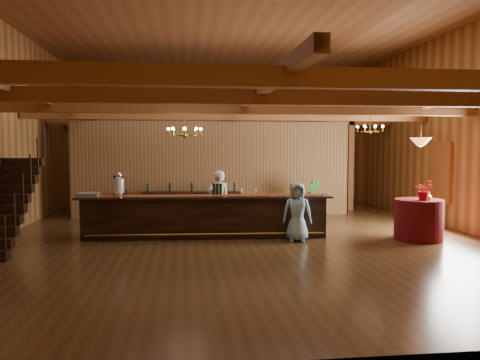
{
  "coord_description": "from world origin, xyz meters",
  "views": [
    {
      "loc": [
        -1.42,
        -11.72,
        2.27
      ],
      "look_at": [
        0.02,
        0.47,
        1.41
      ],
      "focal_mm": 35.0,
      "sensor_mm": 36.0,
      "label": 1
    }
  ],
  "objects": [
    {
      "name": "bar_bottle_0",
      "position": [
        -0.69,
        0.07,
        1.2
      ],
      "size": [
        0.07,
        0.07,
        0.3
      ],
      "primitive_type": "cylinder",
      "color": "black",
      "rests_on": "tasting_bar"
    },
    {
      "name": "floor_plant",
      "position": [
        2.48,
        2.52,
        0.66
      ],
      "size": [
        0.72,
        0.58,
        1.31
      ],
      "primitive_type": "imported",
      "rotation": [
        0.0,
        0.0,
        0.0
      ],
      "color": "#29581C",
      "rests_on": "floor"
    },
    {
      "name": "partition_wall",
      "position": [
        -0.5,
        3.5,
        1.55
      ],
      "size": [
        9.0,
        0.18,
        3.1
      ],
      "primitive_type": "cube",
      "color": "brown",
      "rests_on": "floor"
    },
    {
      "name": "wall_back",
      "position": [
        0.0,
        7.0,
        2.75
      ],
      "size": [
        12.0,
        0.1,
        5.5
      ],
      "primitive_type": "cube",
      "color": "#A76C39",
      "rests_on": "floor"
    },
    {
      "name": "chandelier_right",
      "position": [
        3.92,
        1.35,
        2.81
      ],
      "size": [
        0.8,
        0.8,
        0.54
      ],
      "color": "olive",
      "rests_on": "beam_grid"
    },
    {
      "name": "ceiling",
      "position": [
        0.0,
        0.0,
        5.5
      ],
      "size": [
        14.0,
        14.0,
        0.0
      ],
      "primitive_type": "plane",
      "rotation": [
        3.14,
        0.0,
        0.0
      ],
      "color": "brown",
      "rests_on": "wall_back"
    },
    {
      "name": "tasting_bar",
      "position": [
        -0.92,
        -0.04,
        0.54
      ],
      "size": [
        6.35,
        1.14,
        1.07
      ],
      "rotation": [
        0.0,
        0.0,
        -0.05
      ],
      "color": "#3A2116",
      "rests_on": "floor"
    },
    {
      "name": "bar_bottle_1",
      "position": [
        -0.6,
        0.07,
        1.2
      ],
      "size": [
        0.07,
        0.07,
        0.3
      ],
      "primitive_type": "cylinder",
      "color": "black",
      "rests_on": "tasting_bar"
    },
    {
      "name": "backroom_boxes",
      "position": [
        -0.29,
        5.5,
        0.53
      ],
      "size": [
        4.1,
        0.6,
        1.1
      ],
      "color": "#3A2116",
      "rests_on": "floor"
    },
    {
      "name": "wall_front",
      "position": [
        0.0,
        -7.0,
        2.75
      ],
      "size": [
        12.0,
        0.1,
        5.5
      ],
      "primitive_type": "cube",
      "color": "#A76C39",
      "rests_on": "floor"
    },
    {
      "name": "round_table",
      "position": [
        4.25,
        -0.98,
        0.5
      ],
      "size": [
        1.15,
        1.15,
        1.0
      ],
      "primitive_type": "cylinder",
      "color": "#4F0E1A",
      "rests_on": "floor"
    },
    {
      "name": "wall_right",
      "position": [
        6.0,
        0.0,
        2.75
      ],
      "size": [
        0.1,
        14.0,
        5.5
      ],
      "primitive_type": "cube",
      "color": "#A76C39",
      "rests_on": "floor"
    },
    {
      "name": "glass_rack_tray",
      "position": [
        -3.77,
        0.06,
        1.1
      ],
      "size": [
        0.5,
        0.5,
        0.1
      ],
      "primitive_type": "cube",
      "color": "gray",
      "rests_on": "tasting_bar"
    },
    {
      "name": "beverage_dispenser",
      "position": [
        -3.06,
        0.13,
        1.34
      ],
      "size": [
        0.26,
        0.26,
        0.6
      ],
      "color": "silver",
      "rests_on": "tasting_bar"
    },
    {
      "name": "raffle_drum",
      "position": [
        1.4,
        -0.21,
        1.23
      ],
      "size": [
        0.34,
        0.24,
        0.3
      ],
      "color": "#9C5F2C",
      "rests_on": "tasting_bar"
    },
    {
      "name": "table_vase",
      "position": [
        4.39,
        -1.12,
        1.16
      ],
      "size": [
        0.2,
        0.2,
        0.32
      ],
      "primitive_type": "imported",
      "rotation": [
        0.0,
        0.0,
        -0.36
      ],
      "color": "olive",
      "rests_on": "round_table"
    },
    {
      "name": "bartender",
      "position": [
        -0.54,
        0.67,
        0.83
      ],
      "size": [
        0.65,
        0.48,
        1.65
      ],
      "primitive_type": "imported",
      "rotation": [
        0.0,
        0.0,
        3.28
      ],
      "color": "white",
      "rests_on": "floor"
    },
    {
      "name": "beam_grid",
      "position": [
        0.0,
        0.51,
        3.24
      ],
      "size": [
        11.9,
        13.9,
        0.39
      ],
      "color": "brown",
      "rests_on": "wall_left"
    },
    {
      "name": "floor",
      "position": [
        0.0,
        0.0,
        0.0
      ],
      "size": [
        14.0,
        14.0,
        0.0
      ],
      "primitive_type": "plane",
      "color": "#4A2D16",
      "rests_on": "ground"
    },
    {
      "name": "staff_second",
      "position": [
        -3.18,
        0.72,
        0.78
      ],
      "size": [
        0.95,
        0.87,
        1.57
      ],
      "primitive_type": "imported",
      "rotation": [
        0.0,
        0.0,
        3.6
      ],
      "color": "#23233B",
      "rests_on": "floor"
    },
    {
      "name": "table_flowers",
      "position": [
        4.29,
        -1.13,
        1.24
      ],
      "size": [
        0.56,
        0.52,
        0.49
      ],
      "primitive_type": "imported",
      "rotation": [
        0.0,
        0.0,
        0.39
      ],
      "color": "red",
      "rests_on": "round_table"
    },
    {
      "name": "backbar_shelf",
      "position": [
        -1.21,
        2.98,
        0.44
      ],
      "size": [
        3.14,
        0.77,
        0.87
      ],
      "primitive_type": "cube",
      "rotation": [
        0.0,
        0.0,
        -0.09
      ],
      "color": "#3A2116",
      "rests_on": "floor"
    },
    {
      "name": "window_right_back",
      "position": [
        5.95,
        1.0,
        1.55
      ],
      "size": [
        0.12,
        1.05,
        1.75
      ],
      "primitive_type": "cube",
      "color": "white",
      "rests_on": "wall_right"
    },
    {
      "name": "pendant_lamp",
      "position": [
        4.25,
        -0.98,
        2.4
      ],
      "size": [
        0.52,
        0.52,
        0.9
      ],
      "color": "olive",
      "rests_on": "beam_grid"
    },
    {
      "name": "guest",
      "position": [
        1.27,
        -0.8,
        0.71
      ],
      "size": [
        0.78,
        0.59,
        1.43
      ],
      "primitive_type": "imported",
      "rotation": [
        0.0,
        0.0,
        -0.21
      ],
      "color": "#8DC5DF",
      "rests_on": "floor"
    },
    {
      "name": "staircase",
      "position": [
        -5.45,
        -0.74,
        1.0
      ],
      "size": [
        1.0,
        2.8,
        2.0
      ],
      "color": "#3A2116",
      "rests_on": "floor"
    },
    {
      "name": "support_posts",
      "position": [
        0.0,
        -0.5,
        1.6
      ],
      "size": [
        9.2,
        10.2,
        3.2
      ],
      "color": "brown",
      "rests_on": "floor"
    },
    {
      "name": "bar_bottle_2",
      "position": [
        -0.52,
        0.06,
        1.2
      ],
      "size": [
        0.07,
        0.07,
        0.3
      ],
      "primitive_type": "cylinder",
      "color": "black",
      "rests_on": "tasting_bar"
    },
    {
      "name": "chandelier_left",
      "position": [
        -1.42,
        -0.55,
        2.65
      ],
      "size": [
        0.8,
        0.8,
        0.71
      ],
      "color": "olive",
      "rests_on": "beam_grid"
    }
  ]
}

